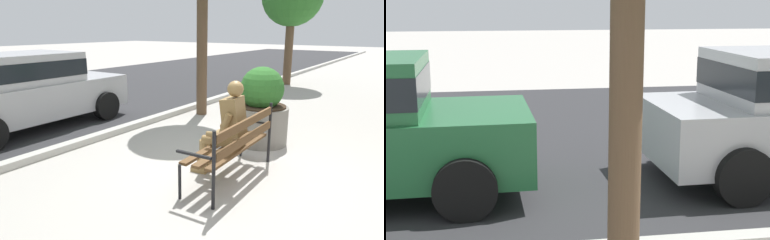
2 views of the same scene
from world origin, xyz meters
The scene contains 1 object.
street_surface centered at (0.00, 7.50, 0.00)m, with size 60.00×9.00×0.01m, color #2D2D30.
Camera 2 is at (-4.18, -1.33, 2.14)m, focal length 51.26 mm.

